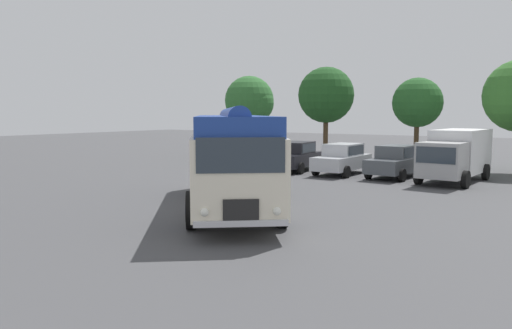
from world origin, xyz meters
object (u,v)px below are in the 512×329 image
(car_near_left, at_px, (259,154))
(car_mid_left, at_px, (296,156))
(vintage_bus, at_px, (232,154))
(box_van, at_px, (456,153))
(car_far_right, at_px, (396,161))
(car_mid_right, at_px, (342,159))

(car_near_left, bearing_deg, car_mid_left, -2.30)
(vintage_bus, height_order, box_van, vintage_bus)
(car_far_right, distance_m, box_van, 2.92)
(car_mid_left, distance_m, car_mid_right, 2.89)
(car_near_left, distance_m, car_mid_left, 2.65)
(car_mid_left, bearing_deg, car_far_right, 2.59)
(car_near_left, height_order, car_far_right, same)
(vintage_bus, relative_size, box_van, 1.59)
(car_mid_left, bearing_deg, box_van, 3.04)
(car_far_right, xyz_separation_m, box_van, (2.87, 0.20, 0.52))
(vintage_bus, xyz_separation_m, car_far_right, (2.01, 11.34, -1.05))
(vintage_bus, height_order, car_mid_right, vintage_bus)
(box_van, bearing_deg, vintage_bus, -112.91)
(car_near_left, xyz_separation_m, car_far_right, (8.39, 0.15, 0.00))
(car_mid_right, bearing_deg, box_van, 4.86)
(vintage_bus, bearing_deg, car_mid_right, 94.40)
(car_far_right, relative_size, box_van, 0.73)
(vintage_bus, distance_m, box_van, 12.54)
(vintage_bus, relative_size, car_near_left, 2.20)
(vintage_bus, distance_m, car_mid_left, 11.74)
(car_far_right, bearing_deg, car_mid_left, -177.41)
(car_mid_left, xyz_separation_m, car_mid_right, (2.89, -0.03, 0.00))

